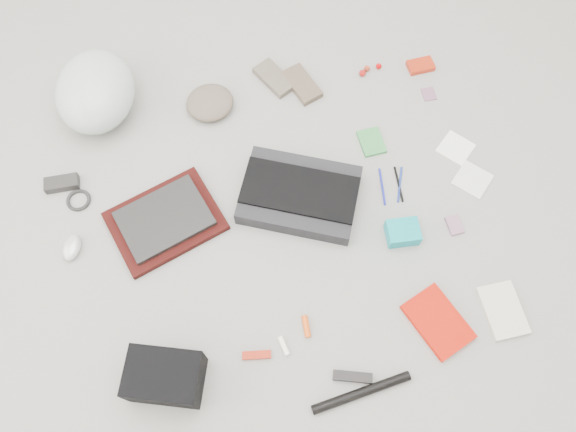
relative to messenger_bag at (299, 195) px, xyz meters
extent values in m
plane|color=gray|center=(-0.06, -0.08, -0.03)|extent=(4.00, 4.00, 0.00)
cube|color=black|center=(0.00, 0.00, 0.00)|extent=(0.48, 0.42, 0.07)
cube|color=black|center=(0.00, 0.00, 0.04)|extent=(0.44, 0.33, 0.01)
cube|color=black|center=(-0.47, 0.01, -0.02)|extent=(0.43, 0.37, 0.03)
cube|color=black|center=(-0.47, 0.01, 0.00)|extent=(0.35, 0.30, 0.02)
ellipsoid|color=silver|center=(-0.65, 0.54, 0.07)|extent=(0.36, 0.41, 0.21)
ellipsoid|color=brown|center=(-0.25, 0.45, 0.00)|extent=(0.20, 0.19, 0.06)
cube|color=#5E5649|center=(0.02, 0.53, -0.02)|extent=(0.16, 0.19, 0.03)
cube|color=brown|center=(0.12, 0.48, -0.02)|extent=(0.14, 0.19, 0.03)
cube|color=black|center=(-0.82, 0.23, -0.02)|extent=(0.12, 0.06, 0.03)
torus|color=black|center=(-0.77, 0.16, -0.03)|extent=(0.10, 0.10, 0.01)
ellipsoid|color=#BCBCBF|center=(-0.80, -0.02, -0.01)|extent=(0.09, 0.11, 0.04)
cube|color=black|center=(-0.53, -0.52, 0.04)|extent=(0.25, 0.21, 0.14)
cube|color=#9B1B08|center=(-0.25, -0.51, -0.03)|extent=(0.09, 0.04, 0.01)
cylinder|color=white|center=(-0.16, -0.50, -0.02)|extent=(0.03, 0.06, 0.02)
cylinder|color=#DD4D10|center=(-0.08, -0.45, -0.02)|extent=(0.02, 0.07, 0.02)
cube|color=black|center=(0.03, -0.63, -0.02)|extent=(0.12, 0.06, 0.02)
cylinder|color=black|center=(0.04, -0.69, -0.02)|extent=(0.32, 0.07, 0.03)
cube|color=red|center=(0.34, -0.53, -0.02)|extent=(0.21, 0.25, 0.02)
cube|color=beige|center=(0.56, -0.54, -0.02)|extent=(0.12, 0.18, 0.02)
cube|color=#327F3F|center=(0.31, 0.17, -0.03)|extent=(0.09, 0.12, 0.01)
cylinder|color=#191F99|center=(0.30, -0.02, -0.03)|extent=(0.03, 0.15, 0.01)
cylinder|color=black|center=(0.36, -0.02, -0.03)|extent=(0.02, 0.14, 0.01)
cylinder|color=navy|center=(0.36, -0.02, -0.03)|extent=(0.06, 0.14, 0.01)
cube|color=#0898A2|center=(0.31, -0.21, -0.01)|extent=(0.12, 0.10, 0.05)
cube|color=gray|center=(0.50, -0.21, -0.03)|extent=(0.05, 0.07, 0.01)
cube|color=white|center=(0.61, 0.08, -0.03)|extent=(0.16, 0.16, 0.01)
cube|color=silver|center=(0.63, -0.06, -0.03)|extent=(0.16, 0.16, 0.01)
sphere|color=maroon|center=(0.36, 0.48, -0.02)|extent=(0.03, 0.03, 0.03)
sphere|color=#9D2F1A|center=(0.39, 0.50, -0.02)|extent=(0.02, 0.02, 0.02)
sphere|color=#AF0002|center=(0.43, 0.50, -0.02)|extent=(0.03, 0.03, 0.02)
cube|color=#B72A12|center=(0.60, 0.47, -0.02)|extent=(0.10, 0.07, 0.02)
cube|color=#865875|center=(0.59, 0.33, -0.03)|extent=(0.05, 0.06, 0.00)
camera|label=1|loc=(-0.22, -0.84, 1.76)|focal=35.00mm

